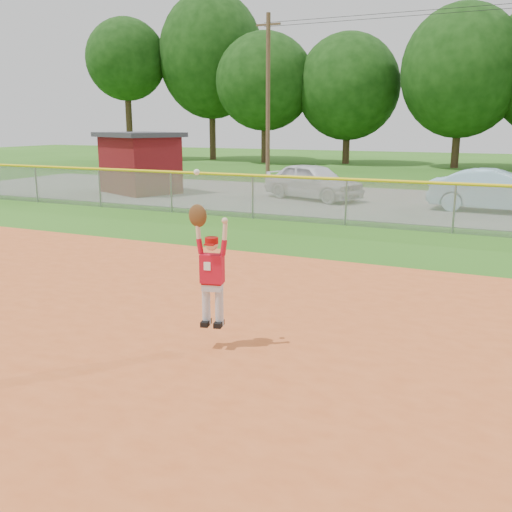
{
  "coord_description": "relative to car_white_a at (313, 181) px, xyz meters",
  "views": [
    {
      "loc": [
        5.01,
        -7.85,
        3.26
      ],
      "look_at": [
        1.15,
        0.54,
        1.1
      ],
      "focal_mm": 40.0,
      "sensor_mm": 36.0,
      "label": 1
    }
  ],
  "objects": [
    {
      "name": "ground",
      "position": [
        3.05,
        -15.57,
        -0.81
      ],
      "size": [
        120.0,
        120.0,
        0.0
      ],
      "primitive_type": "plane",
      "color": "#2A6016",
      "rests_on": "ground"
    },
    {
      "name": "clay_infield",
      "position": [
        3.05,
        -18.57,
        -0.79
      ],
      "size": [
        24.0,
        16.0,
        0.04
      ],
      "primitive_type": "cube",
      "color": "#C95624",
      "rests_on": "ground"
    },
    {
      "name": "utility_shed",
      "position": [
        -8.22,
        -1.11,
        0.64
      ],
      "size": [
        4.64,
        4.21,
        2.83
      ],
      "color": "#560C0E",
      "rests_on": "ground"
    },
    {
      "name": "power_lines",
      "position": [
        4.05,
        6.43,
        3.87
      ],
      "size": [
        19.4,
        0.24,
        9.0
      ],
      "color": "#4C3823",
      "rests_on": "ground"
    },
    {
      "name": "ballplayer",
      "position": [
        4.17,
        -16.54,
        0.45
      ],
      "size": [
        0.59,
        0.29,
        2.26
      ],
      "color": "silver",
      "rests_on": "ground"
    },
    {
      "name": "outfield_fence",
      "position": [
        3.05,
        -5.57,
        0.08
      ],
      "size": [
        40.06,
        0.1,
        1.55
      ],
      "color": "gray",
      "rests_on": "ground"
    },
    {
      "name": "parking_strip",
      "position": [
        3.05,
        0.43,
        -0.79
      ],
      "size": [
        44.0,
        10.0,
        0.03
      ],
      "primitive_type": "cube",
      "color": "gray",
      "rests_on": "ground"
    },
    {
      "name": "tree_line",
      "position": [
        4.01,
        22.34,
        6.73
      ],
      "size": [
        62.37,
        13.0,
        14.43
      ],
      "color": "#422D1C",
      "rests_on": "ground"
    },
    {
      "name": "car_white_a",
      "position": [
        0.0,
        0.0,
        0.0
      ],
      "size": [
        4.91,
        3.29,
        1.55
      ],
      "primitive_type": "imported",
      "rotation": [
        0.0,
        0.0,
        1.22
      ],
      "color": "silver",
      "rests_on": "parking_strip"
    },
    {
      "name": "car_blue",
      "position": [
        7.32,
        -0.58,
        0.0
      ],
      "size": [
        4.79,
        1.87,
        1.55
      ],
      "primitive_type": "imported",
      "rotation": [
        0.0,
        0.0,
        1.52
      ],
      "color": "#9CCFE9",
      "rests_on": "parking_strip"
    }
  ]
}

